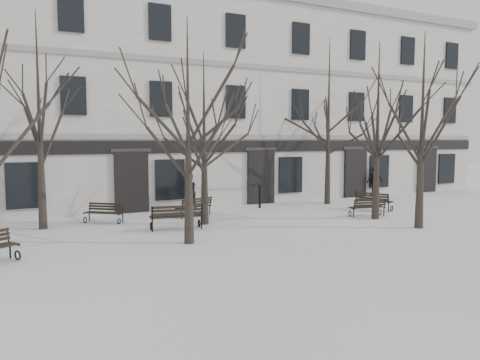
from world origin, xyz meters
TOP-DOWN VIEW (x-y plane):
  - ground at (0.00, 0.00)m, footprint 100.00×100.00m
  - building at (0.00, 12.96)m, footprint 40.40×10.20m
  - tree_1 at (-3.37, 0.53)m, footprint 5.21×5.21m
  - tree_2 at (5.62, 1.42)m, footprint 5.33×5.33m
  - tree_3 at (5.66, -0.95)m, footprint 5.31×5.31m
  - tree_4 at (-7.58, 5.42)m, footprint 5.81×5.81m
  - tree_5 at (-1.56, 3.59)m, footprint 4.85×4.85m
  - tree_6 at (6.69, 6.28)m, footprint 6.15×6.15m
  - bench_1 at (-3.00, 2.90)m, footprint 2.07×1.00m
  - bench_2 at (5.73, 2.04)m, footprint 1.69×0.87m
  - bench_3 at (-5.17, 5.78)m, footprint 1.61×1.47m
  - bench_4 at (-1.28, 5.51)m, footprint 1.83×1.17m
  - bench_5 at (7.35, 3.44)m, footprint 1.22×1.87m
  - bollard_a at (-1.32, 6.50)m, footprint 0.13×0.13m
  - bollard_b at (2.65, 6.52)m, footprint 0.14×0.14m
  - pedestrian_b at (-0.91, 7.22)m, footprint 1.08×0.95m
  - pedestrian_c at (11.26, 7.62)m, footprint 1.12×0.63m

SIDE VIEW (x-z plane):
  - ground at x=0.00m, z-range 0.00..0.00m
  - pedestrian_b at x=-0.91m, z-range -0.93..0.93m
  - pedestrian_c at x=11.26m, z-range -0.90..0.90m
  - bench_2 at x=5.73m, z-range 0.04..0.85m
  - bench_3 at x=-5.17m, z-range 0.04..0.86m
  - bench_4 at x=-1.28m, z-range 0.04..0.92m
  - bench_5 at x=7.35m, z-range 0.04..0.94m
  - bollard_a at x=-1.32m, z-range 0.04..1.05m
  - bench_1 at x=-3.00m, z-range 0.04..1.05m
  - bollard_b at x=2.65m, z-range 0.04..1.17m
  - tree_5 at x=-1.56m, z-range 0.87..7.80m
  - tree_1 at x=-3.37m, z-range 0.93..8.37m
  - tree_3 at x=5.66m, z-range 0.95..8.54m
  - tree_2 at x=5.62m, z-range 0.95..8.56m
  - tree_4 at x=-7.58m, z-range 1.04..9.34m
  - tree_6 at x=6.69m, z-range 1.10..9.88m
  - building at x=0.00m, z-range -0.18..11.22m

